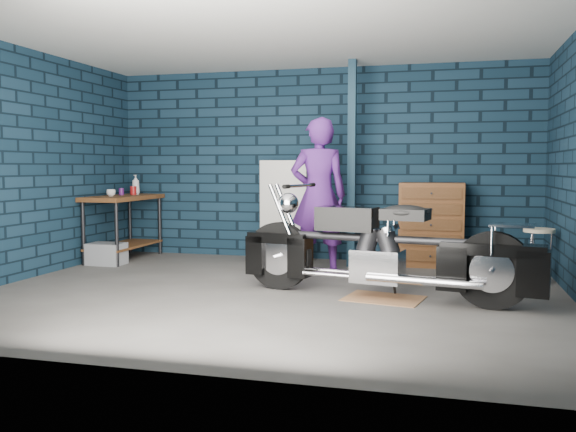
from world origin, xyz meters
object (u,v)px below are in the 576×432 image
Objects in this scene: shop_stool at (538,256)px; tool_chest at (431,225)px; motorcycle at (384,242)px; person at (319,195)px; workbench at (124,227)px; storage_bin at (107,254)px; locker at (287,211)px.

tool_chest is at bearing 142.70° from shop_stool.
motorcycle is 1.76m from person.
storage_bin is at bearing -87.71° from workbench.
person is (2.89, -0.28, 0.51)m from workbench.
motorcycle is 2.34× the size of tool_chest.
shop_stool is (2.57, -0.16, -0.65)m from person.
locker reaches higher than tool_chest.
person is at bearing -5.58° from workbench.
storage_bin is 0.33× the size of locker.
tool_chest is (4.25, 0.48, 0.10)m from workbench.
workbench is 0.59m from storage_bin.
motorcycle is 5.52× the size of storage_bin.
person reaches higher than workbench.
motorcycle is (3.86, -1.70, 0.12)m from workbench.
shop_stool is (5.44, 0.06, 0.17)m from storage_bin.
locker is 1.98m from tool_chest.
shop_stool is at bearing 0.64° from storage_bin.
storage_bin is 0.42× the size of tool_chest.
storage_bin is (-3.84, 1.20, -0.42)m from motorcycle.
person is 2.99m from storage_bin.
locker is at bearing 180.00° from tool_chest.
locker is at bearing 11.90° from workbench.
tool_chest is at bearing 6.44° from workbench.
workbench is 2.99× the size of storage_bin.
workbench is at bearing 175.40° from shop_stool.
storage_bin is 2.52m from locker.
workbench is 2.24× the size of shop_stool.
workbench reaches higher than storage_bin.
motorcycle reaches higher than shop_stool.
person is at bearing 4.33° from storage_bin.
workbench is at bearing 92.29° from storage_bin.
motorcycle is at bearing -141.83° from shop_stool.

